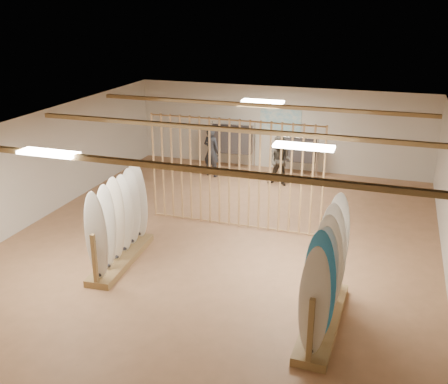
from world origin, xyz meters
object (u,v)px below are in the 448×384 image
(rack_right, at_px, (325,290))
(shopper_a, at_px, (211,148))
(shopper_b, at_px, (280,158))
(clothing_rack_b, at_px, (298,150))
(rack_left, at_px, (120,234))
(clothing_rack_a, at_px, (232,139))

(rack_right, xyz_separation_m, shopper_a, (-4.73, 7.36, 0.21))
(shopper_a, xyz_separation_m, shopper_b, (2.32, -0.21, -0.04))
(rack_right, xyz_separation_m, shopper_b, (-2.41, 7.15, 0.18))
(shopper_b, bearing_deg, rack_right, -66.46)
(clothing_rack_b, distance_m, shopper_a, 2.83)
(rack_left, height_order, shopper_b, rack_left)
(clothing_rack_a, height_order, shopper_a, shopper_a)
(rack_left, xyz_separation_m, shopper_b, (2.16, 6.13, 0.22))
(rack_right, height_order, shopper_b, rack_right)
(rack_right, height_order, shopper_a, rack_right)
(clothing_rack_b, bearing_deg, shopper_a, -160.87)
(clothing_rack_b, height_order, shopper_a, shopper_a)
(rack_right, distance_m, clothing_rack_a, 9.37)
(rack_left, relative_size, rack_right, 0.95)
(rack_left, xyz_separation_m, clothing_rack_a, (0.24, 7.28, 0.36))
(rack_left, bearing_deg, clothing_rack_b, 66.56)
(clothing_rack_a, bearing_deg, clothing_rack_b, -3.85)
(rack_right, xyz_separation_m, clothing_rack_a, (-4.34, 8.29, 0.32))
(rack_left, height_order, clothing_rack_b, rack_left)
(clothing_rack_b, relative_size, shopper_a, 0.71)
(clothing_rack_b, distance_m, shopper_b, 1.20)
(rack_left, relative_size, shopper_b, 1.39)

